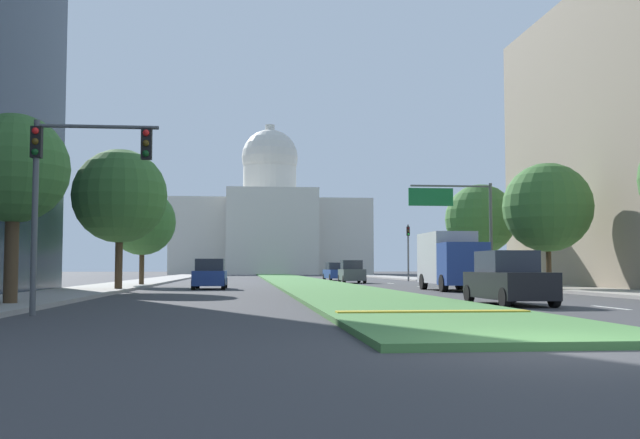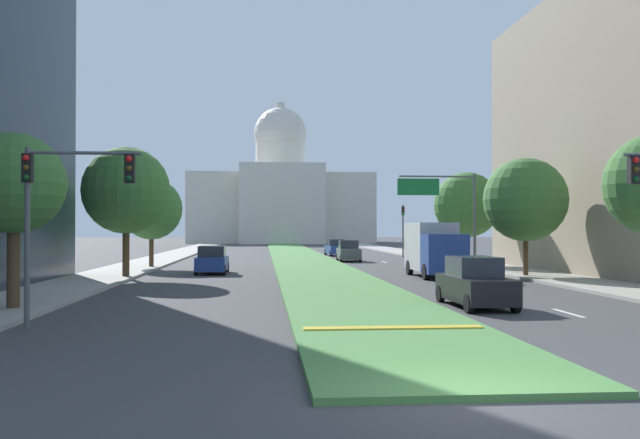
{
  "view_description": "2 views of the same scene",
  "coord_description": "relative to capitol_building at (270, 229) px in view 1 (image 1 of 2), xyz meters",
  "views": [
    {
      "loc": [
        -4.75,
        -10.94,
        1.27
      ],
      "look_at": [
        0.83,
        43.76,
        4.81
      ],
      "focal_mm": 41.73,
      "sensor_mm": 36.0,
      "label": 1
    },
    {
      "loc": [
        -3.54,
        -11.1,
        2.87
      ],
      "look_at": [
        1.84,
        53.92,
        3.7
      ],
      "focal_mm": 38.81,
      "sensor_mm": 36.0,
      "label": 2
    }
  ],
  "objects": [
    {
      "name": "traffic_light_far_right",
      "position": [
        10.28,
        -73.11,
        -5.21
      ],
      "size": [
        0.28,
        0.35,
        5.2
      ],
      "color": "#515456",
      "rests_on": "ground_plane"
    },
    {
      "name": "traffic_light_near_left",
      "position": [
        -9.44,
        -120.1,
        -4.73
      ],
      "size": [
        3.34,
        0.35,
        5.2
      ],
      "color": "#515456",
      "rests_on": "ground_plane"
    },
    {
      "name": "grass_median",
      "position": [
        0.0,
        -70.77,
        -8.45
      ],
      "size": [
        5.47,
        117.29,
        0.14
      ],
      "primitive_type": "cube",
      "color": "#4C8442",
      "rests_on": "ground_plane"
    },
    {
      "name": "capitol_building",
      "position": [
        0.0,
        0.0,
        0.0
      ],
      "size": [
        35.62,
        29.57,
        28.56
      ],
      "color": "beige",
      "rests_on": "ground_plane"
    },
    {
      "name": "sidewalk_left",
      "position": [
        -12.78,
        -77.29,
        -8.45
      ],
      "size": [
        4.0,
        117.29,
        0.15
      ],
      "primitive_type": "cube",
      "color": "#9E9991",
      "rests_on": "ground_plane"
    },
    {
      "name": "sedan_midblock",
      "position": [
        -6.73,
        -96.46,
        -7.7
      ],
      "size": [
        1.93,
        4.32,
        1.76
      ],
      "color": "navy",
      "rests_on": "ground_plane"
    },
    {
      "name": "street_tree_right_far",
      "position": [
        11.54,
        -90.35,
        -3.93
      ],
      "size": [
        4.86,
        4.86,
        7.04
      ],
      "color": "#4C3823",
      "rests_on": "ground_plane"
    },
    {
      "name": "box_truck_delivery",
      "position": [
        6.51,
        -100.52,
        -6.85
      ],
      "size": [
        2.4,
        6.4,
        3.2
      ],
      "color": "navy",
      "rests_on": "ground_plane"
    },
    {
      "name": "street_tree_left_near",
      "position": [
        -12.08,
        -116.03,
        -4.14
      ],
      "size": [
        3.49,
        3.49,
        6.17
      ],
      "color": "#4C3823",
      "rests_on": "ground_plane"
    },
    {
      "name": "sidewalk_right",
      "position": [
        12.78,
        -77.29,
        -8.45
      ],
      "size": [
        4.0,
        117.29,
        0.15
      ],
      "primitive_type": "cube",
      "color": "#9E9991",
      "rests_on": "ground_plane"
    },
    {
      "name": "street_tree_right_mid",
      "position": [
        11.66,
        -101.54,
        -4.0
      ],
      "size": [
        4.85,
        4.85,
        6.96
      ],
      "color": "#4C3823",
      "rests_on": "ground_plane"
    },
    {
      "name": "overhead_guide_sign",
      "position": [
        8.54,
        -95.67,
        -3.89
      ],
      "size": [
        5.31,
        0.2,
        6.5
      ],
      "color": "#515456",
      "rests_on": "ground_plane"
    },
    {
      "name": "sedan_far_horizon",
      "position": [
        4.06,
        -68.87,
        -7.72
      ],
      "size": [
        2.13,
        4.49,
        1.72
      ],
      "color": "navy",
      "rests_on": "ground_plane"
    },
    {
      "name": "lane_dashes_right",
      "position": [
        6.76,
        -100.17,
        -8.52
      ],
      "size": [
        0.16,
        37.9,
        0.01
      ],
      "color": "silver",
      "rests_on": "ground_plane"
    },
    {
      "name": "ground_plane",
      "position": [
        0.0,
        -64.25,
        -8.52
      ],
      "size": [
        286.71,
        286.71,
        0.0
      ],
      "primitive_type": "plane",
      "color": "#3D3D3F"
    },
    {
      "name": "median_curb_nose",
      "position": [
        0.0,
        -121.88,
        -8.36
      ],
      "size": [
        4.92,
        0.5,
        0.04
      ],
      "primitive_type": "cube",
      "color": "gold",
      "rests_on": "grass_median"
    },
    {
      "name": "street_tree_left_mid",
      "position": [
        -11.32,
        -100.39,
        -3.5
      ],
      "size": [
        4.97,
        4.97,
        7.52
      ],
      "color": "#4C3823",
      "rests_on": "ground_plane"
    },
    {
      "name": "sedan_distant",
      "position": [
        3.87,
        -80.96,
        -7.67
      ],
      "size": [
        1.94,
        4.39,
        1.84
      ],
      "color": "#4C5156",
      "rests_on": "ground_plane"
    },
    {
      "name": "street_tree_left_far",
      "position": [
        -11.47,
        -90.48,
        -4.28
      ],
      "size": [
        4.39,
        4.39,
        6.45
      ],
      "color": "#4C3823",
      "rests_on": "ground_plane"
    },
    {
      "name": "sedan_lead_stopped",
      "position": [
        4.18,
        -115.82,
        -7.67
      ],
      "size": [
        1.89,
        4.51,
        1.83
      ],
      "color": "black",
      "rests_on": "ground_plane"
    }
  ]
}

